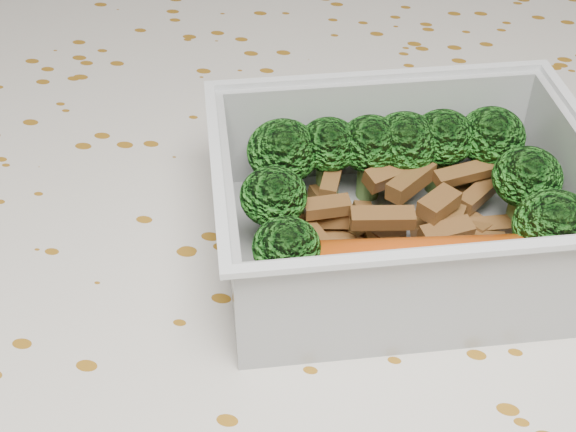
# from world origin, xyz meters

# --- Properties ---
(dining_table) EXTENTS (1.40, 0.90, 0.75)m
(dining_table) POSITION_xyz_m (0.00, 0.00, 0.67)
(dining_table) COLOR brown
(dining_table) RESTS_ON ground
(tablecloth) EXTENTS (1.46, 0.96, 0.19)m
(tablecloth) POSITION_xyz_m (0.00, 0.00, 0.72)
(tablecloth) COLOR beige
(tablecloth) RESTS_ON dining_table
(lunch_container) EXTENTS (0.21, 0.19, 0.06)m
(lunch_container) POSITION_xyz_m (0.05, 0.02, 0.78)
(lunch_container) COLOR silver
(lunch_container) RESTS_ON tablecloth
(broccoli_florets) EXTENTS (0.17, 0.14, 0.05)m
(broccoli_florets) POSITION_xyz_m (0.04, 0.04, 0.79)
(broccoli_florets) COLOR #608C3F
(broccoli_florets) RESTS_ON lunch_container
(meat_pile) EXTENTS (0.11, 0.10, 0.03)m
(meat_pile) POSITION_xyz_m (0.04, 0.03, 0.77)
(meat_pile) COLOR brown
(meat_pile) RESTS_ON lunch_container
(sausage) EXTENTS (0.15, 0.06, 0.03)m
(sausage) POSITION_xyz_m (0.06, -0.01, 0.78)
(sausage) COLOR #AF3F0D
(sausage) RESTS_ON lunch_container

